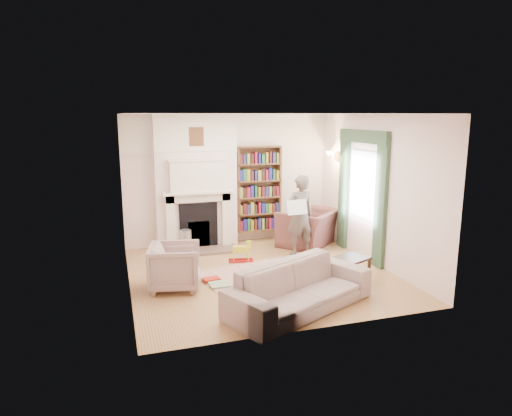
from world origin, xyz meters
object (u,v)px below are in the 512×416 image
object	(u,v)px
man_reading	(300,215)
armchair_reading	(308,228)
paraffin_heater	(186,244)
rocking_horse	(241,251)
armchair_left	(175,267)
coffee_table	(348,271)
bookcase	(259,189)
sofa	(300,287)

from	to	relation	value
man_reading	armchair_reading	bearing A→B (deg)	-131.88
paraffin_heater	rocking_horse	bearing A→B (deg)	-32.77
armchair_reading	paraffin_heater	distance (m)	2.67
armchair_left	rocking_horse	size ratio (longest dim) A/B	1.72
man_reading	coffee_table	world-z (taller)	man_reading
paraffin_heater	rocking_horse	size ratio (longest dim) A/B	1.17
bookcase	armchair_reading	world-z (taller)	bookcase
bookcase	armchair_left	world-z (taller)	bookcase
armchair_reading	armchair_left	bearing A→B (deg)	-12.40
bookcase	rocking_horse	xyz separation A→B (m)	(-0.80, -1.37, -0.97)
armchair_left	sofa	bearing A→B (deg)	-118.50
armchair_left	paraffin_heater	distance (m)	1.66
bookcase	rocking_horse	size ratio (longest dim) A/B	3.93
armchair_left	rocking_horse	bearing A→B (deg)	-42.44
man_reading	rocking_horse	bearing A→B (deg)	-1.47
sofa	coffee_table	distance (m)	1.35
rocking_horse	bookcase	bearing A→B (deg)	72.64
man_reading	rocking_horse	world-z (taller)	man_reading
rocking_horse	armchair_left	bearing A→B (deg)	-131.54
sofa	rocking_horse	size ratio (longest dim) A/B	4.89
coffee_table	man_reading	bearing A→B (deg)	71.72
bookcase	rocking_horse	bearing A→B (deg)	-120.31
bookcase	man_reading	xyz separation A→B (m)	(0.45, -1.29, -0.36)
armchair_left	coffee_table	size ratio (longest dim) A/B	1.16
coffee_table	rocking_horse	xyz separation A→B (m)	(-1.38, 1.67, -0.02)
sofa	rocking_horse	xyz separation A→B (m)	(-0.23, 2.37, -0.13)
coffee_table	paraffin_heater	world-z (taller)	paraffin_heater
armchair_reading	coffee_table	world-z (taller)	armchair_reading
armchair_reading	man_reading	xyz separation A→B (m)	(-0.45, -0.60, 0.43)
man_reading	coffee_table	distance (m)	1.85
bookcase	paraffin_heater	bearing A→B (deg)	-157.04
sofa	armchair_left	bearing A→B (deg)	114.62
bookcase	coffee_table	world-z (taller)	bookcase
paraffin_heater	rocking_horse	distance (m)	1.15
armchair_left	coffee_table	bearing A→B (deg)	-91.81
armchair_reading	coffee_table	bearing A→B (deg)	41.50
bookcase	sofa	xyz separation A→B (m)	(-0.57, -3.73, -0.84)
bookcase	armchair_reading	distance (m)	1.38
coffee_table	armchair_reading	bearing A→B (deg)	59.70
man_reading	bookcase	bearing A→B (deg)	-75.60
armchair_reading	armchair_left	world-z (taller)	armchair_reading
sofa	paraffin_heater	distance (m)	3.21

